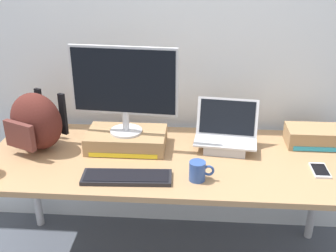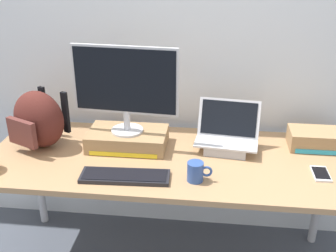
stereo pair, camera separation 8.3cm
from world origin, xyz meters
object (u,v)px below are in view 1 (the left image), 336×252
object	(u,v)px
desktop_monitor	(124,86)
messenger_backpack	(36,122)
open_laptop	(226,139)
external_keyboard	(127,177)
coffee_mug	(198,171)
toner_box_cyan	(316,137)
cell_phone	(320,170)
toner_box_yellow	(127,140)

from	to	relation	value
desktop_monitor	messenger_backpack	size ratio (longest dim) A/B	1.52
open_laptop	external_keyboard	bearing A→B (deg)	-137.14
coffee_mug	toner_box_cyan	distance (m)	0.77
desktop_monitor	cell_phone	distance (m)	1.07
messenger_backpack	cell_phone	world-z (taller)	messenger_backpack
messenger_backpack	coffee_mug	distance (m)	0.92
toner_box_yellow	cell_phone	bearing A→B (deg)	-10.64
desktop_monitor	open_laptop	world-z (taller)	desktop_monitor
open_laptop	messenger_backpack	bearing A→B (deg)	-169.49
external_keyboard	messenger_backpack	xyz separation A→B (m)	(-0.53, 0.29, 0.15)
messenger_backpack	toner_box_cyan	size ratio (longest dim) A/B	1.16
cell_phone	toner_box_cyan	size ratio (longest dim) A/B	0.45
desktop_monitor	messenger_backpack	world-z (taller)	desktop_monitor
external_keyboard	toner_box_cyan	bearing A→B (deg)	21.11
open_laptop	toner_box_cyan	size ratio (longest dim) A/B	1.10
open_laptop	toner_box_yellow	bearing A→B (deg)	-170.24
toner_box_yellow	coffee_mug	distance (m)	0.50
toner_box_yellow	desktop_monitor	size ratio (longest dim) A/B	0.76
open_laptop	desktop_monitor	bearing A→B (deg)	-170.12
desktop_monitor	external_keyboard	xyz separation A→B (m)	(0.05, -0.33, -0.35)
coffee_mug	external_keyboard	bearing A→B (deg)	-176.75
external_keyboard	coffee_mug	distance (m)	0.34
desktop_monitor	external_keyboard	size ratio (longest dim) A/B	1.29
cell_phone	external_keyboard	bearing A→B (deg)	-171.91
external_keyboard	toner_box_cyan	world-z (taller)	toner_box_cyan
toner_box_yellow	open_laptop	size ratio (longest dim) A/B	1.21
external_keyboard	coffee_mug	size ratio (longest dim) A/B	3.61
desktop_monitor	cell_phone	xyz separation A→B (m)	(1.00, -0.19, -0.35)
open_laptop	toner_box_cyan	xyz separation A→B (m)	(0.50, 0.07, -0.00)
messenger_backpack	toner_box_yellow	bearing A→B (deg)	29.59
desktop_monitor	messenger_backpack	xyz separation A→B (m)	(-0.48, -0.04, -0.20)
coffee_mug	toner_box_cyan	size ratio (longest dim) A/B	0.38
toner_box_yellow	open_laptop	distance (m)	0.54
toner_box_yellow	toner_box_cyan	world-z (taller)	toner_box_cyan
open_laptop	external_keyboard	size ratio (longest dim) A/B	0.81
toner_box_yellow	toner_box_cyan	bearing A→B (deg)	5.94
toner_box_yellow	external_keyboard	world-z (taller)	toner_box_yellow
open_laptop	cell_phone	size ratio (longest dim) A/B	2.46
coffee_mug	desktop_monitor	bearing A→B (deg)	141.84
open_laptop	messenger_backpack	world-z (taller)	messenger_backpack
toner_box_yellow	open_laptop	world-z (taller)	open_laptop
external_keyboard	cell_phone	xyz separation A→B (m)	(0.94, 0.14, -0.01)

